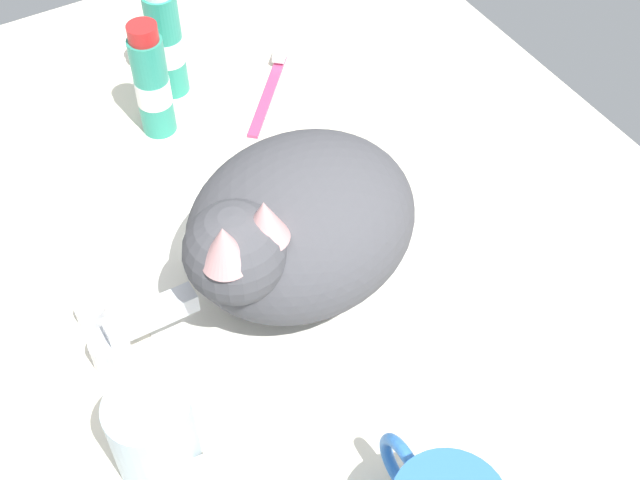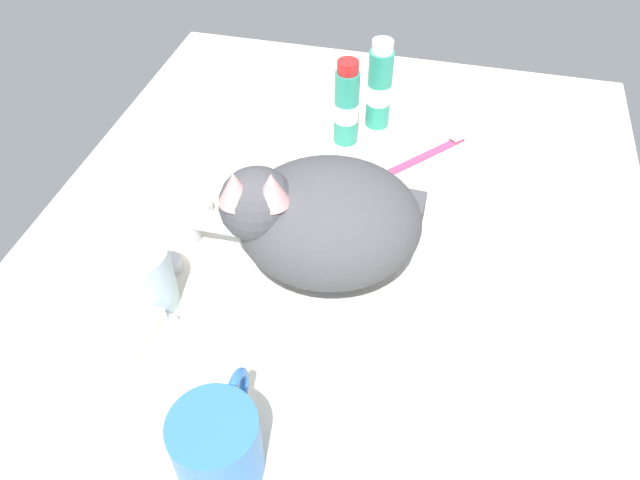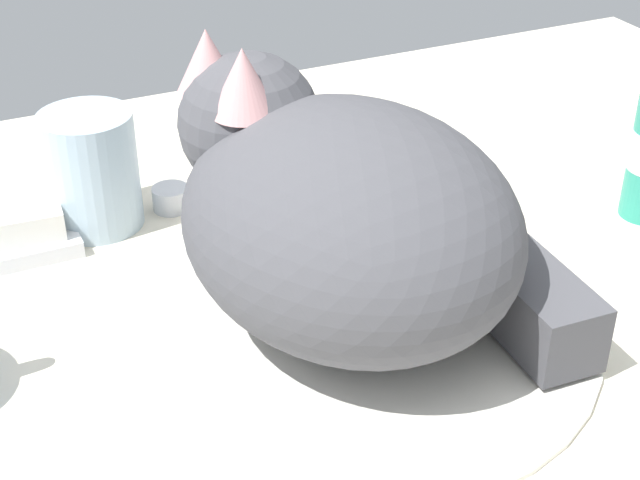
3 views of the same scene
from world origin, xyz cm
name	(u,v)px [view 1 (image 1 of 3)]	position (x,y,z in cm)	size (l,w,h in cm)	color
ground_plane	(303,286)	(0.00, 0.00, -1.50)	(110.00, 82.50, 3.00)	silver
sink_basin	(303,274)	(0.00, 0.00, 0.33)	(31.08, 31.08, 0.67)	white
faucet	(125,341)	(0.00, 17.95, 2.23)	(13.63, 10.12, 5.16)	silver
cat	(292,225)	(-0.03, 0.95, 7.95)	(23.35, 25.74, 16.53)	#4C4C51
rinse_cup	(154,435)	(-11.00, 19.50, 4.37)	(6.76, 6.76, 8.75)	silver
toothpaste_bottle	(152,83)	(26.66, 3.53, 6.42)	(3.84, 3.84, 13.78)	teal
mouthwash_bottle	(166,41)	(32.27, -0.54, 6.83)	(3.92, 3.92, 14.62)	teal
toothbrush	(270,87)	(26.25, -10.24, 0.52)	(12.06, 10.79, 1.60)	#D83F72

